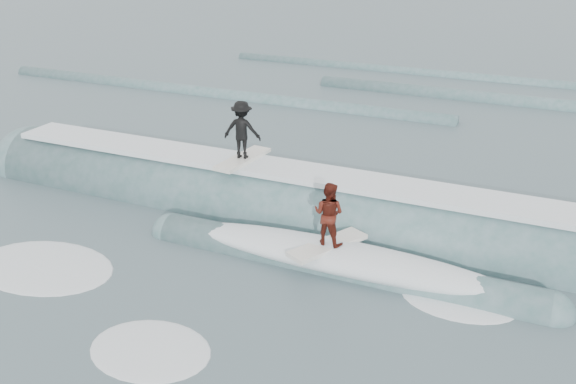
% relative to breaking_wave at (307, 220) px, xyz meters
% --- Properties ---
extents(ground, '(160.00, 160.00, 0.00)m').
position_rel_breaking_wave_xyz_m(ground, '(-0.20, -3.72, -0.04)').
color(ground, '#40575D').
rests_on(ground, ground).
extents(breaking_wave, '(21.06, 4.03, 2.49)m').
position_rel_breaking_wave_xyz_m(breaking_wave, '(0.00, 0.00, 0.00)').
color(breaking_wave, '#3C6565').
rests_on(breaking_wave, ground).
extents(surfer_black, '(1.09, 2.05, 1.64)m').
position_rel_breaking_wave_xyz_m(surfer_black, '(-1.97, 0.24, 2.06)').
color(surfer_black, silver).
rests_on(surfer_black, ground).
extents(surfer_red, '(1.40, 2.03, 1.56)m').
position_rel_breaking_wave_xyz_m(surfer_red, '(1.32, -1.96, 1.15)').
color(surfer_red, silver).
rests_on(surfer_red, ground).
extents(whitewater, '(13.11, 6.73, 0.10)m').
position_rel_breaking_wave_xyz_m(whitewater, '(-0.70, -5.12, -0.04)').
color(whitewater, white).
rests_on(whitewater, ground).
extents(far_swells, '(36.95, 8.65, 0.80)m').
position_rel_breaking_wave_xyz_m(far_swells, '(-0.53, 13.93, -0.04)').
color(far_swells, '#3C6565').
rests_on(far_swells, ground).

